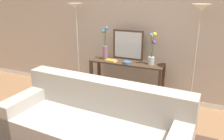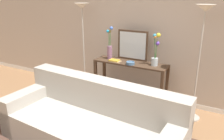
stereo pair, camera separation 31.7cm
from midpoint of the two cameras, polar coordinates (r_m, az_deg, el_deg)
back_wall at (r=4.37m, az=11.22°, el=11.83°), size 12.00×0.15×3.02m
couch at (r=3.17m, az=-2.47°, el=-13.82°), size 2.53×1.09×0.88m
console_table at (r=4.23m, az=6.72°, el=-1.28°), size 1.36×0.38×0.81m
floor_lamp_left at (r=4.48m, az=-5.38°, el=11.42°), size 0.28×0.28×1.83m
floor_lamp_right at (r=3.74m, az=24.13°, el=8.69°), size 0.28×0.28×1.86m
wall_mirror at (r=4.24m, az=7.33°, el=6.14°), size 0.59×0.02×0.56m
vase_tall_flowers at (r=4.29m, az=1.54°, el=5.55°), size 0.12×0.10×0.62m
vase_short_flowers at (r=3.98m, az=13.14°, el=4.10°), size 0.13×0.13×0.57m
fruit_bowl at (r=4.02m, az=6.91°, el=1.73°), size 0.15×0.15×0.05m
book_stack at (r=4.16m, az=2.87°, el=2.30°), size 0.22×0.15×0.03m
book_row_under_console at (r=4.56m, az=2.43°, el=-6.54°), size 0.44×0.17×0.13m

